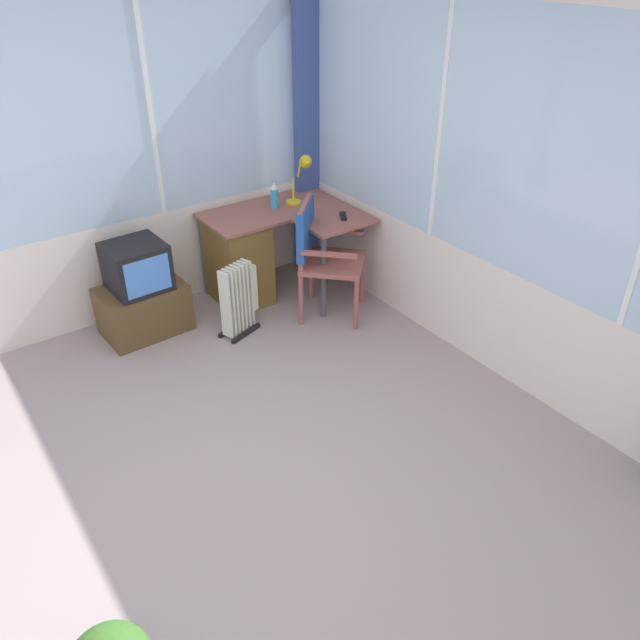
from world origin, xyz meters
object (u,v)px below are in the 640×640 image
tv_remote (343,216)px  spray_bottle (274,195)px  desk_lamp (304,172)px  space_heater (239,298)px  desk (245,255)px  tv_on_stand (141,294)px  wooden_armchair (317,246)px

tv_remote → spray_bottle: 0.61m
spray_bottle → tv_remote: bearing=-56.5°
desk_lamp → space_heater: bearing=-155.2°
desk → spray_bottle: size_ratio=5.44×
desk_lamp → space_heater: (-0.90, -0.41, -0.72)m
tv_remote → tv_on_stand: tv_remote is taller
wooden_armchair → tv_on_stand: (-1.28, 0.55, -0.27)m
wooden_armchair → desk_lamp: bearing=65.7°
tv_on_stand → space_heater: tv_on_stand is taller
spray_bottle → tv_on_stand: 1.36m
desk → space_heater: bearing=-124.6°
desk_lamp → wooden_armchair: bearing=-114.3°
spray_bottle → tv_on_stand: bearing=-178.4°
wooden_armchair → tv_on_stand: size_ratio=1.27×
desk → desk_lamp: bearing=-3.0°
desk → tv_remote: 0.89m
space_heater → spray_bottle: bearing=36.7°
desk_lamp → tv_on_stand: bearing=178.9°
desk → wooden_armchair: size_ratio=1.23×
tv_on_stand → space_heater: (0.61, -0.44, -0.03)m
desk → desk_lamp: desk_lamp is taller
desk → spray_bottle: bearing=5.7°
spray_bottle → wooden_armchair: size_ratio=0.23×
wooden_armchair → space_heater: wooden_armchair is taller
desk_lamp → tv_remote: size_ratio=2.76×
spray_bottle → tv_on_stand: size_ratio=0.29×
tv_remote → tv_on_stand: size_ratio=0.20×
desk → spray_bottle: spray_bottle is taller
desk_lamp → spray_bottle: desk_lamp is taller
desk → wooden_armchair: 0.68m
desk_lamp → wooden_armchair: size_ratio=0.43×
tv_remote → desk: bearing=177.1°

